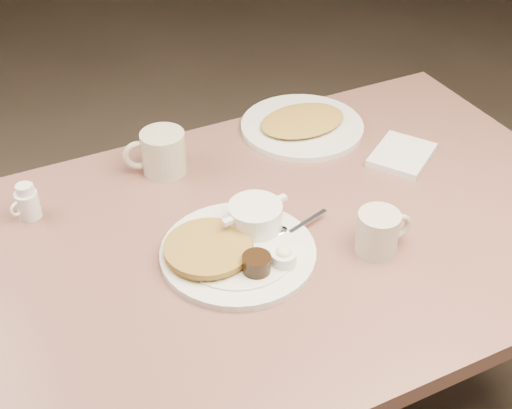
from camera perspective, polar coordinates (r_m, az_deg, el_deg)
name	(u,v)px	position (r m, az deg, el deg)	size (l,w,h in m)	color
diner_table	(260,296)	(1.55, 0.33, -7.46)	(1.50, 0.90, 0.75)	#84564C
main_plate	(238,243)	(1.38, -1.50, -3.18)	(0.40, 0.35, 0.07)	silver
coffee_mug_near	(379,232)	(1.39, 9.99, -2.20)	(0.12, 0.09, 0.09)	beige
napkin	(402,155)	(1.69, 11.82, 3.97)	(0.20, 0.19, 0.02)	silver
coffee_mug_far	(162,153)	(1.61, -7.70, 4.22)	(0.15, 0.12, 0.10)	#B5AE95
creamer_left	(27,202)	(1.54, -18.16, 0.17)	(0.07, 0.05, 0.08)	silver
hash_plate	(302,124)	(1.77, 3.79, 6.53)	(0.33, 0.33, 0.04)	silver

